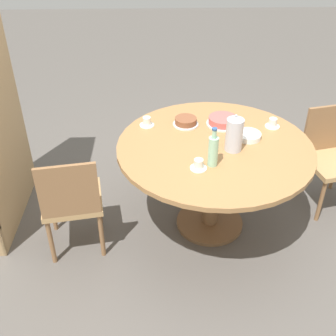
{
  "coord_description": "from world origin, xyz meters",
  "views": [
    {
      "loc": [
        -2.58,
        0.42,
        2.34
      ],
      "look_at": [
        0.0,
        0.34,
        0.56
      ],
      "focal_mm": 45.0,
      "sensor_mm": 36.0,
      "label": 1
    }
  ],
  "objects_px": {
    "water_bottle": "(213,150)",
    "cup_c": "(273,123)",
    "chair_b": "(72,200)",
    "chair_a": "(331,155)",
    "coffee_pot": "(234,134)",
    "cake_main": "(223,121)",
    "cake_second": "(186,122)",
    "cup_b": "(198,165)",
    "cup_a": "(147,122)"
  },
  "relations": [
    {
      "from": "cup_b",
      "to": "chair_a",
      "type": "bearing_deg",
      "value": -63.23
    },
    {
      "from": "coffee_pot",
      "to": "cup_c",
      "type": "height_order",
      "value": "coffee_pot"
    },
    {
      "from": "water_bottle",
      "to": "cup_a",
      "type": "height_order",
      "value": "water_bottle"
    },
    {
      "from": "cup_a",
      "to": "cup_c",
      "type": "relative_size",
      "value": 1.0
    },
    {
      "from": "chair_a",
      "to": "water_bottle",
      "type": "bearing_deg",
      "value": -165.83
    },
    {
      "from": "chair_a",
      "to": "water_bottle",
      "type": "distance_m",
      "value": 1.27
    },
    {
      "from": "chair_b",
      "to": "water_bottle",
      "type": "distance_m",
      "value": 1.07
    },
    {
      "from": "chair_a",
      "to": "cake_second",
      "type": "xyz_separation_m",
      "value": [
        0.02,
        1.21,
        0.33
      ]
    },
    {
      "from": "coffee_pot",
      "to": "cake_second",
      "type": "height_order",
      "value": "coffee_pot"
    },
    {
      "from": "water_bottle",
      "to": "cup_c",
      "type": "relative_size",
      "value": 2.49
    },
    {
      "from": "cake_second",
      "to": "cup_b",
      "type": "xyz_separation_m",
      "value": [
        -0.61,
        -0.04,
        0.0
      ]
    },
    {
      "from": "cake_second",
      "to": "cup_c",
      "type": "xyz_separation_m",
      "value": [
        -0.05,
        -0.67,
        0.0
      ]
    },
    {
      "from": "coffee_pot",
      "to": "cake_second",
      "type": "distance_m",
      "value": 0.5
    },
    {
      "from": "chair_b",
      "to": "cake_main",
      "type": "relative_size",
      "value": 3.35
    },
    {
      "from": "chair_a",
      "to": "coffee_pot",
      "type": "relative_size",
      "value": 3.05
    },
    {
      "from": "chair_a",
      "to": "cup_a",
      "type": "relative_size",
      "value": 7.52
    },
    {
      "from": "chair_a",
      "to": "coffee_pot",
      "type": "height_order",
      "value": "coffee_pot"
    },
    {
      "from": "cup_a",
      "to": "cup_c",
      "type": "xyz_separation_m",
      "value": [
        -0.05,
        -0.97,
        0.0
      ]
    },
    {
      "from": "cake_main",
      "to": "cake_second",
      "type": "height_order",
      "value": "cake_main"
    },
    {
      "from": "cup_b",
      "to": "cake_main",
      "type": "bearing_deg",
      "value": -22.14
    },
    {
      "from": "chair_a",
      "to": "chair_b",
      "type": "relative_size",
      "value": 1.0
    },
    {
      "from": "chair_a",
      "to": "coffee_pot",
      "type": "xyz_separation_m",
      "value": [
        -0.36,
        0.9,
        0.43
      ]
    },
    {
      "from": "cup_c",
      "to": "cup_a",
      "type": "bearing_deg",
      "value": 87.06
    },
    {
      "from": "chair_b",
      "to": "cake_main",
      "type": "xyz_separation_m",
      "value": [
        0.54,
        -1.13,
        0.33
      ]
    },
    {
      "from": "cake_second",
      "to": "cup_b",
      "type": "height_order",
      "value": "cup_b"
    },
    {
      "from": "cake_second",
      "to": "water_bottle",
      "type": "bearing_deg",
      "value": -165.88
    },
    {
      "from": "cake_main",
      "to": "cake_second",
      "type": "distance_m",
      "value": 0.29
    },
    {
      "from": "cup_b",
      "to": "cup_c",
      "type": "height_order",
      "value": "same"
    },
    {
      "from": "water_bottle",
      "to": "coffee_pot",
      "type": "bearing_deg",
      "value": -41.82
    },
    {
      "from": "coffee_pot",
      "to": "cup_b",
      "type": "height_order",
      "value": "coffee_pot"
    },
    {
      "from": "cake_second",
      "to": "cup_a",
      "type": "bearing_deg",
      "value": 90.5
    },
    {
      "from": "cake_main",
      "to": "cup_a",
      "type": "bearing_deg",
      "value": 89.95
    },
    {
      "from": "chair_b",
      "to": "water_bottle",
      "type": "height_order",
      "value": "water_bottle"
    },
    {
      "from": "cake_second",
      "to": "cup_a",
      "type": "relative_size",
      "value": 1.77
    },
    {
      "from": "chair_b",
      "to": "cake_second",
      "type": "height_order",
      "value": "chair_b"
    },
    {
      "from": "water_bottle",
      "to": "cake_second",
      "type": "height_order",
      "value": "water_bottle"
    },
    {
      "from": "chair_a",
      "to": "cup_a",
      "type": "distance_m",
      "value": 1.55
    },
    {
      "from": "cup_a",
      "to": "cup_c",
      "type": "distance_m",
      "value": 0.97
    },
    {
      "from": "chair_a",
      "to": "chair_b",
      "type": "distance_m",
      "value": 2.12
    },
    {
      "from": "chair_a",
      "to": "cup_c",
      "type": "height_order",
      "value": "chair_a"
    },
    {
      "from": "chair_a",
      "to": "cup_b",
      "type": "relative_size",
      "value": 7.52
    },
    {
      "from": "water_bottle",
      "to": "cup_a",
      "type": "relative_size",
      "value": 2.49
    },
    {
      "from": "cup_c",
      "to": "chair_a",
      "type": "bearing_deg",
      "value": -86.25
    },
    {
      "from": "chair_b",
      "to": "cup_b",
      "type": "xyz_separation_m",
      "value": [
        -0.06,
        -0.89,
        0.33
      ]
    },
    {
      "from": "cup_b",
      "to": "cake_second",
      "type": "bearing_deg",
      "value": 4.18
    },
    {
      "from": "chair_a",
      "to": "cake_main",
      "type": "bearing_deg",
      "value": 166.29
    },
    {
      "from": "chair_b",
      "to": "cup_c",
      "type": "bearing_deg",
      "value": -171.4
    },
    {
      "from": "cake_main",
      "to": "cup_c",
      "type": "distance_m",
      "value": 0.38
    },
    {
      "from": "coffee_pot",
      "to": "cup_a",
      "type": "xyz_separation_m",
      "value": [
        0.37,
        0.61,
        -0.1
      ]
    },
    {
      "from": "cup_b",
      "to": "cup_c",
      "type": "bearing_deg",
      "value": -48.51
    }
  ]
}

